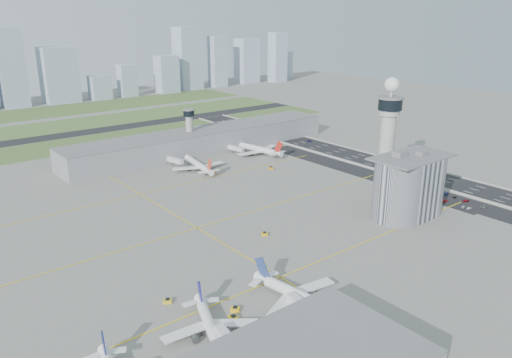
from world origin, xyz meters
TOP-DOWN VIEW (x-y plane):
  - ground at (0.00, 0.00)m, footprint 1000.00×1000.00m
  - grass_strip_0 at (-20.00, 225.00)m, footprint 480.00×50.00m
  - grass_strip_1 at (-20.00, 300.00)m, footprint 480.00×60.00m
  - grass_strip_2 at (-20.00, 380.00)m, footprint 480.00×70.00m
  - runway at (-20.00, 262.00)m, footprint 480.00×22.00m
  - highway at (115.00, 0.00)m, footprint 28.00×500.00m
  - barrier_left at (101.00, 0.00)m, footprint 0.60×500.00m
  - barrier_right at (129.00, 0.00)m, footprint 0.60×500.00m
  - landside_road at (90.00, -10.00)m, footprint 18.00×260.00m
  - parking_lot at (88.00, -22.00)m, footprint 20.00×44.00m
  - taxiway_line_h_0 at (-40.00, -30.00)m, footprint 260.00×0.60m
  - taxiway_line_h_1 at (-40.00, 30.00)m, footprint 260.00×0.60m
  - taxiway_line_h_2 at (-40.00, 90.00)m, footprint 260.00×0.60m
  - taxiway_line_v at (-40.00, 30.00)m, footprint 0.60×260.00m
  - control_tower at (72.00, 8.00)m, footprint 14.00×14.00m
  - secondary_tower at (30.00, 150.00)m, footprint 8.60×8.60m
  - admin_building at (51.99, -22.00)m, footprint 42.00×24.00m
  - terminal_pier at (40.00, 148.00)m, footprint 210.00×32.00m
  - airplane_near_b at (-81.53, -44.53)m, footprint 42.60×45.87m
  - airplane_near_c at (-46.91, -48.83)m, footprint 41.34×46.56m
  - airplane_far_a at (11.09, 109.23)m, footprint 42.71×47.85m
  - airplane_far_b at (65.98, 115.45)m, footprint 44.59×50.29m
  - jet_bridge_near_1 at (-83.00, -61.00)m, footprint 5.39×14.31m
  - jet_bridge_near_2 at (-53.00, -61.00)m, footprint 5.39×14.31m
  - jet_bridge_far_0 at (2.00, 132.00)m, footprint 5.39×14.31m
  - jet_bridge_far_1 at (52.00, 132.00)m, footprint 5.39×14.31m
  - tug_0 at (-82.66, -18.66)m, footprint 3.65×3.41m
  - tug_1 at (-67.15, -37.61)m, footprint 3.70×3.73m
  - tug_2 at (-70.84, -41.60)m, footprint 2.58×3.52m
  - tug_3 at (-20.11, 3.56)m, footprint 3.61×3.37m
  - tug_4 at (15.39, 96.53)m, footprint 3.19×3.44m
  - tug_5 at (48.69, 80.49)m, footprint 3.29×3.88m
  - car_lot_0 at (83.97, -37.87)m, footprint 3.32×1.59m
  - car_lot_1 at (83.37, -35.22)m, footprint 3.53×1.67m
  - car_lot_2 at (83.37, -23.96)m, footprint 4.92×2.67m
  - car_lot_3 at (83.24, -18.22)m, footprint 4.05×1.93m
  - car_lot_4 at (82.68, -10.19)m, footprint 3.29×1.35m
  - car_lot_5 at (83.17, -3.44)m, footprint 3.94×1.49m
  - car_lot_6 at (91.88, -42.13)m, footprint 4.68×2.40m
  - car_lot_7 at (93.07, -31.22)m, footprint 4.57×2.37m
  - car_lot_8 at (93.29, -24.21)m, footprint 3.25×1.43m
  - car_lot_9 at (94.14, -18.34)m, footprint 3.76×1.66m
  - car_lot_10 at (92.77, -12.49)m, footprint 4.36×2.16m
  - car_lot_11 at (93.71, -3.91)m, footprint 4.44×1.89m
  - car_hw_1 at (116.05, 39.37)m, footprint 1.94×4.02m
  - car_hw_2 at (121.31, 118.52)m, footprint 2.24×4.23m
  - car_hw_4 at (107.62, 181.10)m, footprint 1.75×3.73m
  - skyline_bldg_8 at (-19.42, 431.56)m, footprint 26.33×21.06m
  - skyline_bldg_9 at (30.27, 432.32)m, footprint 36.96×29.57m
  - skyline_bldg_10 at (73.27, 423.68)m, footprint 23.01×18.41m
  - skyline_bldg_11 at (108.28, 423.34)m, footprint 20.22×16.18m
  - skyline_bldg_12 at (162.17, 421.29)m, footprint 26.14×20.92m
  - skyline_bldg_13 at (201.27, 433.27)m, footprint 32.26×25.81m
  - skyline_bldg_14 at (244.74, 426.38)m, footprint 21.59×17.28m
  - skyline_bldg_15 at (302.83, 435.54)m, footprint 30.25×24.20m
  - skyline_bldg_16 at (345.49, 415.96)m, footprint 23.04×18.43m
  - skyline_bldg_17 at (382.05, 443.29)m, footprint 22.64×18.11m

SIDE VIEW (x-z plane):
  - ground at x=0.00m, z-range 0.00..0.00m
  - taxiway_line_h_0 at x=-40.00m, z-range 0.00..0.01m
  - taxiway_line_h_1 at x=-40.00m, z-range 0.00..0.01m
  - taxiway_line_h_2 at x=-40.00m, z-range 0.00..0.01m
  - taxiway_line_v at x=-40.00m, z-range 0.00..0.01m
  - grass_strip_0 at x=-20.00m, z-range 0.00..0.08m
  - grass_strip_1 at x=-20.00m, z-range 0.00..0.08m
  - grass_strip_2 at x=-20.00m, z-range 0.00..0.08m
  - landside_road at x=90.00m, z-range 0.00..0.08m
  - highway at x=115.00m, z-range 0.00..0.10m
  - parking_lot at x=88.00m, z-range 0.00..0.10m
  - runway at x=-20.00m, z-range 0.01..0.11m
  - car_lot_8 at x=93.29m, z-range 0.00..1.09m
  - car_lot_0 at x=83.97m, z-range 0.00..1.10m
  - car_lot_4 at x=82.68m, z-range 0.00..1.12m
  - car_lot_1 at x=83.37m, z-range 0.00..1.12m
  - car_hw_2 at x=121.31m, z-range 0.00..1.13m
  - car_lot_3 at x=83.24m, z-range 0.00..1.14m
  - car_lot_10 at x=92.77m, z-range 0.00..1.19m
  - barrier_left at x=101.00m, z-range 0.00..1.20m
  - barrier_right at x=129.00m, z-range 0.00..1.20m
  - car_lot_9 at x=94.14m, z-range 0.00..1.20m
  - car_hw_4 at x=107.62m, z-range 0.00..1.23m
  - car_lot_6 at x=91.88m, z-range 0.00..1.26m
  - car_lot_7 at x=93.07m, z-range 0.00..1.27m
  - car_hw_1 at x=116.05m, z-range 0.00..1.27m
  - car_lot_11 at x=93.71m, z-range 0.00..1.28m
  - car_lot_5 at x=83.17m, z-range 0.00..1.29m
  - car_lot_2 at x=83.37m, z-range 0.00..1.31m
  - tug_4 at x=15.39m, z-range 0.00..1.65m
  - tug_3 at x=-20.11m, z-range 0.00..1.73m
  - tug_0 at x=-82.66m, z-range 0.00..1.75m
  - tug_1 at x=-67.15m, z-range 0.00..1.81m
  - tug_5 at x=48.69m, z-range 0.00..1.91m
  - tug_2 at x=-70.84m, z-range 0.00..1.93m
  - jet_bridge_near_1 at x=-83.00m, z-range 0.00..5.70m
  - jet_bridge_near_2 at x=-53.00m, z-range 0.00..5.70m
  - jet_bridge_far_0 at x=2.00m, z-range 0.00..5.70m
  - jet_bridge_far_1 at x=52.00m, z-range 0.00..5.70m
  - airplane_near_b at x=-81.53m, z-range 0.00..10.40m
  - airplane_near_c at x=-46.91m, z-range 0.00..11.66m
  - airplane_far_a at x=11.09m, z-range 0.00..11.83m
  - airplane_far_b at x=65.98m, z-range 0.00..12.64m
  - terminal_pier at x=40.00m, z-range 0.00..15.80m
  - skyline_bldg_10 at x=73.27m, z-range 0.00..27.75m
  - admin_building at x=51.99m, z-range -1.45..32.05m
  - secondary_tower at x=30.00m, z-range 2.85..34.75m
  - skyline_bldg_11 at x=108.28m, z-range 0.00..38.97m
  - skyline_bldg_17 at x=382.05m, z-range 0.00..41.06m
  - skyline_bldg_12 at x=162.17m, z-range 0.00..46.89m
  - skyline_bldg_9 at x=30.27m, z-range 0.00..62.11m
  - skyline_bldg_15 at x=302.83m, z-range 0.00..63.40m
  - skyline_bldg_14 at x=244.74m, z-range 0.00..68.75m
  - control_tower at x=72.00m, z-range 2.79..67.29m
  - skyline_bldg_16 at x=345.49m, z-range 0.00..71.56m
  - skyline_bldg_13 at x=201.27m, z-range 0.00..81.20m
  - skyline_bldg_8 at x=-19.42m, z-range 0.00..83.39m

